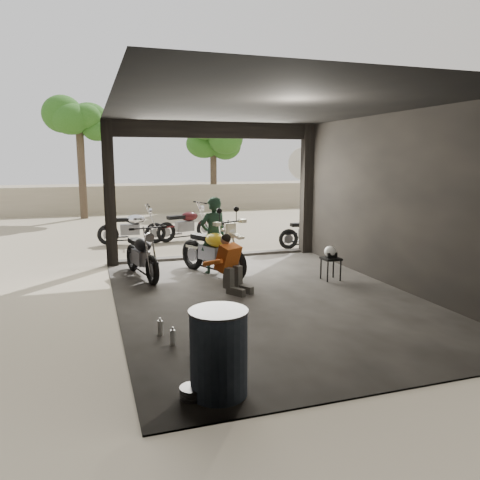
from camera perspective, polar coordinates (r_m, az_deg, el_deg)
ground at (r=8.14m, az=3.19°, el=-7.08°), size 80.00×80.00×0.00m
garage at (r=8.37m, az=1.92°, el=2.36°), size 7.00×7.13×3.20m
boundary_wall at (r=21.51m, az=-10.47°, el=4.99°), size 18.00×0.30×1.20m
tree_left at (r=19.82m, az=-19.07°, el=14.02°), size 2.20×2.20×5.60m
tree_right at (r=22.02m, az=-3.30°, el=12.95°), size 2.20×2.20×5.00m
main_bike at (r=9.57m, az=-3.41°, el=-0.82°), size 1.42×1.94×1.20m
left_bike at (r=9.55m, az=-11.94°, el=-1.33°), size 0.98×1.73×1.10m
outside_bike_a at (r=13.42m, az=-13.07°, el=1.83°), size 1.68×0.78×1.11m
outside_bike_b at (r=13.79m, az=-6.60°, el=2.25°), size 1.77×1.13×1.11m
outside_bike_c at (r=12.65m, az=8.49°, el=1.30°), size 1.54×0.70×1.02m
rider at (r=9.69m, az=-3.28°, el=0.55°), size 0.66×0.50×1.61m
mechanic at (r=8.29m, az=-0.88°, el=-3.10°), size 0.81×0.87×1.02m
stool at (r=9.32m, az=11.02°, el=-2.56°), size 0.33×0.33×0.47m
helmet at (r=9.31m, az=10.93°, el=-1.41°), size 0.27×0.28×0.22m
oil_drum at (r=4.81m, az=-2.61°, el=-13.71°), size 0.71×0.71×0.90m
sign_post at (r=13.35m, az=7.64°, el=7.52°), size 0.90×0.08×2.69m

